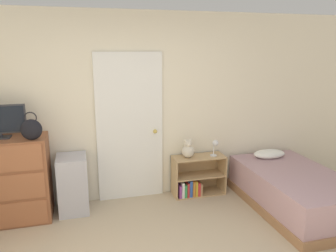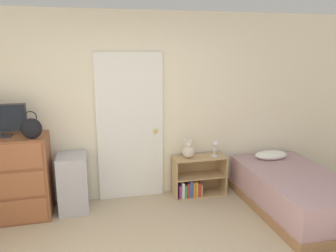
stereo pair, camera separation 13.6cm
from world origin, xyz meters
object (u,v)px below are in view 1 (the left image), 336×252
handbag (31,129)px  bed (294,190)px  bookshelf (194,179)px  teddy_bear (188,150)px  dresser (11,180)px  desk_lamp (215,145)px  storage_bin (73,184)px

handbag → bed: bearing=-8.6°
bookshelf → teddy_bear: 0.47m
dresser → bookshelf: (2.39, 0.10, -0.30)m
bookshelf → desk_lamp: desk_lamp is taller
bookshelf → bed: bearing=-33.1°
storage_bin → teddy_bear: (1.57, 0.06, 0.31)m
dresser → desk_lamp: dresser is taller
dresser → bed: size_ratio=0.58×
dresser → bed: dresser is taller
bookshelf → desk_lamp: 0.58m
handbag → desk_lamp: size_ratio=1.39×
handbag → teddy_bear: bearing=7.3°
handbag → storage_bin: size_ratio=0.44×
handbag → storage_bin: 0.91m
dresser → bookshelf: dresser is taller
bookshelf → dresser: bearing=-177.6°
desk_lamp → bed: desk_lamp is taller
storage_bin → teddy_bear: size_ratio=2.74×
dresser → teddy_bear: 2.30m
teddy_bear → desk_lamp: (0.39, -0.04, 0.05)m
handbag → bookshelf: bearing=7.0°
teddy_bear → desk_lamp: 0.39m
dresser → bookshelf: 2.41m
handbag → storage_bin: (0.40, 0.19, -0.80)m
teddy_bear → bed: bearing=-30.8°
storage_bin → bed: bearing=-13.5°
dresser → handbag: bearing=-26.4°
dresser → bookshelf: bearing=2.4°
dresser → bed: 3.59m
dresser → desk_lamp: (2.68, 0.06, 0.21)m
bookshelf → teddy_bear: bearing=-179.1°
dresser → handbag: size_ratio=3.17×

